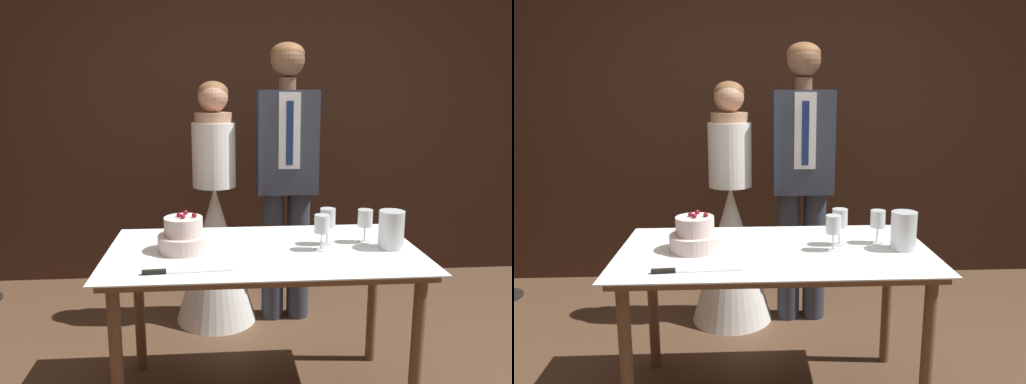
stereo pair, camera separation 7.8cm
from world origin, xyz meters
The scene contains 10 objects.
wall_back centered at (0.00, 2.06, 1.40)m, with size 5.32×0.12×2.79m, color #382116.
cake_table centered at (-0.07, 0.27, 0.70)m, with size 1.49×0.81×0.79m.
tiered_cake centered at (-0.44, 0.28, 0.86)m, with size 0.24×0.24×0.18m.
cake_knife centered at (-0.49, -0.02, 0.80)m, with size 0.38×0.05×0.02m.
wine_glass_near centered at (0.26, 0.33, 0.92)m, with size 0.08×0.08×0.18m.
wine_glass_middle centered at (0.45, 0.34, 0.90)m, with size 0.07×0.07×0.17m.
wine_glass_far centered at (0.21, 0.24, 0.91)m, with size 0.07×0.07×0.17m.
hurricane_candle centered at (0.55, 0.24, 0.88)m, with size 0.12×0.12×0.18m.
bride centered at (-0.30, 1.19, 0.58)m, with size 0.54×0.54×1.59m.
groom centered at (0.17, 1.19, 1.03)m, with size 0.39×0.25×1.83m.
Camera 1 is at (-0.28, -2.01, 1.55)m, focal length 35.00 mm.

